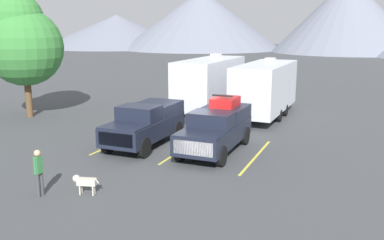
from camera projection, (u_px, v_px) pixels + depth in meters
The scene contains 12 objects.
ground_plane at pixel (188, 145), 21.10m from camera, with size 240.00×240.00×0.00m, color #3F4244.
pickup_truck_a at pixel (146, 123), 20.98m from camera, with size 2.19×5.22×2.09m.
pickup_truck_b at pixel (217, 127), 19.98m from camera, with size 2.20×5.43×2.58m.
lot_stripe_a at pixel (121, 141), 21.97m from camera, with size 0.12×5.50×0.01m, color gold.
lot_stripe_b at pixel (184, 148), 20.63m from camera, with size 0.12×5.50×0.01m, color gold.
lot_stripe_c at pixel (256, 156), 19.29m from camera, with size 0.12×5.50×0.01m, color gold.
camper_trailer_a at pixel (210, 82), 28.89m from camera, with size 2.77×8.72×3.93m.
camper_trailer_b at pixel (265, 87), 27.16m from camera, with size 2.78×8.84×3.78m.
person_a at pixel (39, 170), 14.60m from camera, with size 0.23×0.37×1.69m.
dog at pixel (84, 181), 14.89m from camera, with size 0.95×0.44×0.71m.
tree_a at pixel (22, 40), 26.70m from camera, with size 4.89×4.89×7.93m.
mountain_ridge at pixel (330, 21), 93.98m from camera, with size 154.24×45.05×16.31m.
Camera 1 is at (7.95, -18.69, 5.85)m, focal length 39.52 mm.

